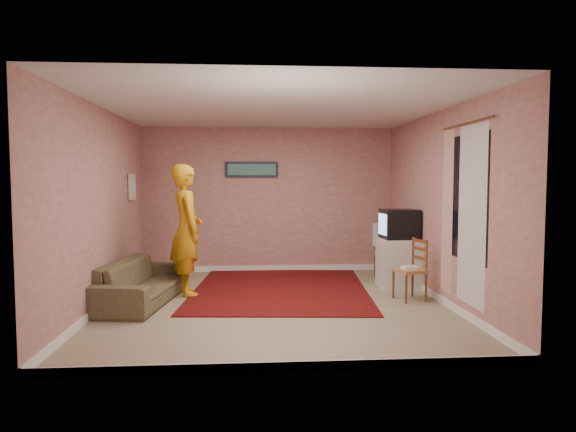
{
  "coord_description": "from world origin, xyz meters",
  "views": [
    {
      "loc": [
        -0.32,
        -6.79,
        1.66
      ],
      "look_at": [
        0.22,
        0.6,
        1.14
      ],
      "focal_mm": 32.0,
      "sensor_mm": 36.0,
      "label": 1
    }
  ],
  "objects": [
    {
      "name": "ground",
      "position": [
        0.0,
        0.0,
        0.0
      ],
      "size": [
        5.0,
        5.0,
        0.0
      ],
      "primitive_type": "plane",
      "color": "gray",
      "rests_on": "ground"
    },
    {
      "name": "crt_tv",
      "position": [
        1.94,
        0.88,
        0.99
      ],
      "size": [
        0.55,
        0.49,
        0.45
      ],
      "rotation": [
        0.0,
        0.0,
        0.04
      ],
      "color": "black",
      "rests_on": "tv_cabinet"
    },
    {
      "name": "person",
      "position": [
        -1.25,
        0.66,
        0.94
      ],
      "size": [
        0.66,
        0.8,
        1.89
      ],
      "primitive_type": "imported",
      "rotation": [
        0.0,
        0.0,
        1.92
      ],
      "color": "orange",
      "rests_on": "ground"
    },
    {
      "name": "picture_back",
      "position": [
        -0.3,
        2.47,
        1.85
      ],
      "size": [
        0.95,
        0.04,
        0.28
      ],
      "color": "#131B34",
      "rests_on": "wall_back"
    },
    {
      "name": "curtain_floral",
      "position": [
        2.21,
        -0.35,
        1.25
      ],
      "size": [
        0.01,
        0.35,
        2.1
      ],
      "primitive_type": "cube",
      "color": "beige",
      "rests_on": "wall_right"
    },
    {
      "name": "dvd_player",
      "position": [
        1.94,
        1.6,
        0.49
      ],
      "size": [
        0.37,
        0.3,
        0.05
      ],
      "primitive_type": "cube",
      "rotation": [
        0.0,
        0.0,
        -0.28
      ],
      "color": "#BCBCC1",
      "rests_on": "chair_a"
    },
    {
      "name": "chair_b",
      "position": [
        1.87,
        0.08,
        0.52
      ],
      "size": [
        0.45,
        0.47,
        0.46
      ],
      "rotation": [
        0.0,
        0.0,
        -1.31
      ],
      "color": "tan",
      "rests_on": "ground"
    },
    {
      "name": "sofa",
      "position": [
        -1.8,
        0.2,
        0.29
      ],
      "size": [
        1.04,
        2.05,
        0.57
      ],
      "primitive_type": "imported",
      "rotation": [
        0.0,
        0.0,
        1.43
      ],
      "color": "brown",
      "rests_on": "ground"
    },
    {
      "name": "chair_a",
      "position": [
        1.94,
        1.6,
        0.55
      ],
      "size": [
        0.47,
        0.46,
        0.49
      ],
      "rotation": [
        0.0,
        0.0,
        -0.19
      ],
      "color": "tan",
      "rests_on": "ground"
    },
    {
      "name": "wall_back",
      "position": [
        0.0,
        2.5,
        1.3
      ],
      "size": [
        4.5,
        0.02,
        2.6
      ],
      "primitive_type": "cube",
      "color": "tan",
      "rests_on": "ground"
    },
    {
      "name": "baseboard_front",
      "position": [
        0.0,
        -2.49,
        0.05
      ],
      "size": [
        4.5,
        0.02,
        0.1
      ],
      "primitive_type": "cube",
      "color": "white",
      "rests_on": "ground"
    },
    {
      "name": "curtain_rod",
      "position": [
        2.2,
        -0.9,
        2.32
      ],
      "size": [
        0.02,
        1.4,
        0.02
      ],
      "primitive_type": "cylinder",
      "rotation": [
        1.57,
        0.0,
        0.0
      ],
      "color": "brown",
      "rests_on": "wall_right"
    },
    {
      "name": "game_console",
      "position": [
        1.87,
        0.08,
        0.46
      ],
      "size": [
        0.23,
        0.19,
        0.04
      ],
      "primitive_type": "cube",
      "rotation": [
        0.0,
        0.0,
        0.22
      ],
      "color": "white",
      "rests_on": "chair_b"
    },
    {
      "name": "tv_cabinet",
      "position": [
        1.95,
        0.89,
        0.38
      ],
      "size": [
        0.6,
        0.54,
        0.76
      ],
      "primitive_type": "cube",
      "color": "silver",
      "rests_on": "ground"
    },
    {
      "name": "area_rug",
      "position": [
        0.12,
        0.88,
        0.01
      ],
      "size": [
        2.83,
        3.42,
        0.02
      ],
      "primitive_type": "cube",
      "rotation": [
        0.0,
        0.0,
        -0.08
      ],
      "color": "#32050A",
      "rests_on": "ground"
    },
    {
      "name": "ceiling",
      "position": [
        0.0,
        0.0,
        2.6
      ],
      "size": [
        4.5,
        5.0,
        0.02
      ],
      "primitive_type": "cube",
      "color": "silver",
      "rests_on": "wall_back"
    },
    {
      "name": "baseboard_right",
      "position": [
        2.24,
        0.0,
        0.05
      ],
      "size": [
        0.02,
        5.0,
        0.1
      ],
      "primitive_type": "cube",
      "color": "white",
      "rests_on": "ground"
    },
    {
      "name": "curtain_sheer",
      "position": [
        2.23,
        -1.05,
        1.25
      ],
      "size": [
        0.01,
        0.75,
        2.1
      ],
      "primitive_type": "cube",
      "color": "silver",
      "rests_on": "wall_right"
    },
    {
      "name": "picture_left",
      "position": [
        -2.22,
        1.6,
        1.55
      ],
      "size": [
        0.04,
        0.38,
        0.42
      ],
      "color": "beige",
      "rests_on": "wall_left"
    },
    {
      "name": "blue_throw",
      "position": [
        1.94,
        1.79,
        0.73
      ],
      "size": [
        0.37,
        0.05,
        0.39
      ],
      "primitive_type": "cube",
      "color": "#98C9F9",
      "rests_on": "chair_a"
    },
    {
      "name": "window",
      "position": [
        2.24,
        -0.9,
        1.45
      ],
      "size": [
        0.01,
        1.1,
        1.5
      ],
      "primitive_type": "cube",
      "color": "black",
      "rests_on": "wall_right"
    },
    {
      "name": "wall_front",
      "position": [
        0.0,
        -2.5,
        1.3
      ],
      "size": [
        4.5,
        0.02,
        2.6
      ],
      "primitive_type": "cube",
      "color": "tan",
      "rests_on": "ground"
    },
    {
      "name": "baseboard_left",
      "position": [
        -2.24,
        0.0,
        0.05
      ],
      "size": [
        0.02,
        5.0,
        0.1
      ],
      "primitive_type": "cube",
      "color": "white",
      "rests_on": "ground"
    },
    {
      "name": "baseboard_back",
      "position": [
        0.0,
        2.49,
        0.05
      ],
      "size": [
        4.5,
        0.02,
        0.1
      ],
      "primitive_type": "cube",
      "color": "white",
      "rests_on": "ground"
    },
    {
      "name": "wall_right",
      "position": [
        2.25,
        0.0,
        1.3
      ],
      "size": [
        0.02,
        5.0,
        2.6
      ],
      "primitive_type": "cube",
      "color": "tan",
      "rests_on": "ground"
    },
    {
      "name": "wall_left",
      "position": [
        -2.25,
        0.0,
        1.3
      ],
      "size": [
        0.02,
        5.0,
        2.6
      ],
      "primitive_type": "cube",
      "color": "tan",
      "rests_on": "ground"
    }
  ]
}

